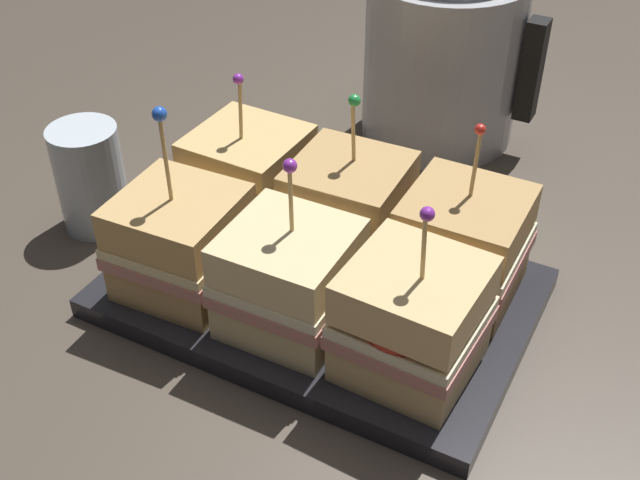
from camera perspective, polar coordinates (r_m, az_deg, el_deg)
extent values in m
plane|color=#4C4238|center=(0.68, 0.00, -4.34)|extent=(6.00, 6.00, 0.00)
cube|color=#232328|center=(0.68, 0.00, -4.03)|extent=(0.34, 0.23, 0.01)
cube|color=#232328|center=(0.68, 0.00, -3.46)|extent=(0.34, 0.23, 0.01)
cube|color=tan|center=(0.67, -9.62, -1.98)|extent=(0.10, 0.10, 0.03)
cube|color=tan|center=(0.66, -9.81, -0.51)|extent=(0.10, 0.10, 0.01)
cube|color=beige|center=(0.65, -9.90, 0.18)|extent=(0.10, 0.10, 0.01)
cube|color=tan|center=(0.64, -10.10, 1.67)|extent=(0.10, 0.10, 0.03)
cylinder|color=tan|center=(0.61, -10.88, 5.39)|extent=(0.00, 0.00, 0.09)
sphere|color=blue|center=(0.59, -11.34, 8.78)|extent=(0.01, 0.01, 0.01)
cube|color=beige|center=(0.63, -2.00, -4.72)|extent=(0.09, 0.09, 0.03)
cube|color=tan|center=(0.61, -2.04, -3.20)|extent=(0.10, 0.10, 0.01)
cube|color=beige|center=(0.61, -2.06, -2.49)|extent=(0.10, 0.10, 0.01)
cube|color=beige|center=(0.59, -2.11, -0.94)|extent=(0.09, 0.09, 0.03)
cylinder|color=tan|center=(0.57, -2.03, 2.55)|extent=(0.00, 0.00, 0.07)
sphere|color=purple|center=(0.56, -2.10, 5.28)|extent=(0.01, 0.01, 0.01)
cube|color=#DBB77A|center=(0.60, 6.39, -7.67)|extent=(0.10, 0.10, 0.03)
cube|color=tan|center=(0.58, 6.54, -6.14)|extent=(0.10, 0.10, 0.01)
cube|color=beige|center=(0.58, 6.61, -5.43)|extent=(0.10, 0.10, 0.01)
cylinder|color=red|center=(0.56, 6.02, -5.93)|extent=(0.06, 0.06, 0.00)
cube|color=#E8C281|center=(0.56, 6.79, -3.55)|extent=(0.10, 0.10, 0.03)
cylinder|color=tan|center=(0.53, 7.37, -0.92)|extent=(0.00, 0.01, 0.07)
sphere|color=purple|center=(0.51, 7.64, 1.84)|extent=(0.01, 0.01, 0.01)
cube|color=tan|center=(0.74, -4.96, 2.53)|extent=(0.09, 0.09, 0.03)
cube|color=tan|center=(0.73, -5.05, 3.95)|extent=(0.10, 0.10, 0.01)
cube|color=beige|center=(0.72, -5.09, 4.61)|extent=(0.10, 0.10, 0.01)
cylinder|color=red|center=(0.71, -5.80, 4.42)|extent=(0.06, 0.06, 0.00)
cube|color=#E0B771|center=(0.71, -5.20, 6.30)|extent=(0.09, 0.09, 0.03)
cylinder|color=tan|center=(0.69, -5.67, 8.95)|extent=(0.00, 0.01, 0.07)
sphere|color=purple|center=(0.67, -5.83, 11.32)|extent=(0.01, 0.01, 0.01)
cube|color=tan|center=(0.70, 1.94, 0.27)|extent=(0.09, 0.09, 0.03)
cube|color=#B26B60|center=(0.69, 1.98, 1.74)|extent=(0.10, 0.10, 0.01)
cube|color=beige|center=(0.68, 2.00, 2.42)|extent=(0.10, 0.10, 0.01)
cylinder|color=red|center=(0.66, 1.39, 2.18)|extent=(0.06, 0.06, 0.00)
cube|color=tan|center=(0.67, 2.04, 4.18)|extent=(0.09, 0.09, 0.03)
cylinder|color=tan|center=(0.65, 2.35, 7.38)|extent=(0.00, 0.01, 0.07)
sphere|color=green|center=(0.63, 2.42, 9.89)|extent=(0.01, 0.01, 0.01)
cube|color=tan|center=(0.67, 9.83, -2.28)|extent=(0.09, 0.09, 0.03)
cube|color=#B26B60|center=(0.66, 10.03, -0.80)|extent=(0.10, 0.10, 0.01)
cube|color=beige|center=(0.65, 10.13, -0.11)|extent=(0.09, 0.09, 0.01)
cylinder|color=red|center=(0.63, 9.70, -0.43)|extent=(0.05, 0.05, 0.00)
cube|color=tan|center=(0.63, 10.37, 1.67)|extent=(0.09, 0.09, 0.03)
cylinder|color=tan|center=(0.62, 10.96, 5.08)|extent=(0.00, 0.01, 0.07)
sphere|color=red|center=(0.60, 11.32, 7.72)|extent=(0.01, 0.01, 0.01)
cylinder|color=#B7BABF|center=(0.89, 8.69, 12.59)|extent=(0.17, 0.17, 0.18)
cube|color=black|center=(0.86, 14.79, 11.61)|extent=(0.02, 0.02, 0.11)
cylinder|color=silver|center=(0.78, -15.84, 4.40)|extent=(0.06, 0.06, 0.10)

